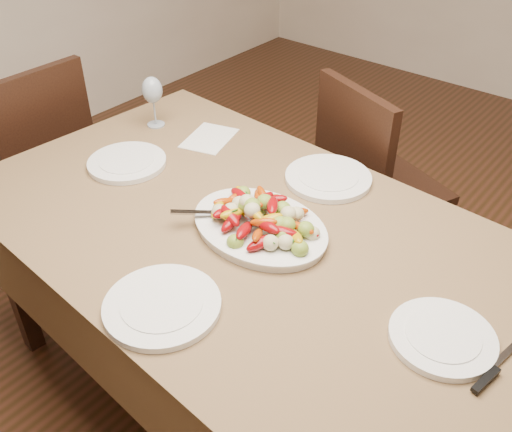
{
  "coord_description": "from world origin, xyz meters",
  "views": [
    {
      "loc": [
        0.65,
        -1.16,
        1.76
      ],
      "look_at": [
        -0.17,
        -0.17,
        0.82
      ],
      "focal_mm": 40.0,
      "sensor_mm": 36.0,
      "label": 1
    }
  ],
  "objects_px": {
    "chair_far": "(384,188)",
    "chair_left": "(31,165)",
    "serving_platter": "(260,228)",
    "plate_right": "(442,338)",
    "dining_table": "(256,325)",
    "plate_left": "(127,163)",
    "wine_glass": "(153,100)",
    "plate_near": "(162,306)",
    "plate_far": "(328,178)"
  },
  "relations": [
    {
      "from": "plate_near",
      "to": "chair_far",
      "type": "bearing_deg",
      "value": 91.44
    },
    {
      "from": "chair_far",
      "to": "chair_left",
      "type": "height_order",
      "value": "same"
    },
    {
      "from": "plate_right",
      "to": "plate_near",
      "type": "xyz_separation_m",
      "value": [
        -0.57,
        -0.34,
        0.0
      ]
    },
    {
      "from": "serving_platter",
      "to": "plate_near",
      "type": "bearing_deg",
      "value": -88.43
    },
    {
      "from": "plate_left",
      "to": "plate_far",
      "type": "bearing_deg",
      "value": 31.2
    },
    {
      "from": "dining_table",
      "to": "plate_right",
      "type": "height_order",
      "value": "plate_right"
    },
    {
      "from": "chair_far",
      "to": "dining_table",
      "type": "bearing_deg",
      "value": 112.8
    },
    {
      "from": "plate_left",
      "to": "dining_table",
      "type": "bearing_deg",
      "value": -1.51
    },
    {
      "from": "plate_near",
      "to": "plate_left",
      "type": "bearing_deg",
      "value": 146.6
    },
    {
      "from": "chair_left",
      "to": "wine_glass",
      "type": "relative_size",
      "value": 4.64
    },
    {
      "from": "plate_left",
      "to": "wine_glass",
      "type": "distance_m",
      "value": 0.31
    },
    {
      "from": "chair_far",
      "to": "plate_near",
      "type": "bearing_deg",
      "value": 113.05
    },
    {
      "from": "plate_right",
      "to": "wine_glass",
      "type": "height_order",
      "value": "wine_glass"
    },
    {
      "from": "plate_far",
      "to": "wine_glass",
      "type": "height_order",
      "value": "wine_glass"
    },
    {
      "from": "chair_far",
      "to": "plate_left",
      "type": "xyz_separation_m",
      "value": [
        -0.56,
        -0.83,
        0.29
      ]
    },
    {
      "from": "chair_left",
      "to": "wine_glass",
      "type": "height_order",
      "value": "wine_glass"
    },
    {
      "from": "plate_left",
      "to": "wine_glass",
      "type": "relative_size",
      "value": 1.29
    },
    {
      "from": "dining_table",
      "to": "wine_glass",
      "type": "height_order",
      "value": "wine_glass"
    },
    {
      "from": "wine_glass",
      "to": "plate_far",
      "type": "bearing_deg",
      "value": 7.05
    },
    {
      "from": "dining_table",
      "to": "plate_left",
      "type": "bearing_deg",
      "value": 178.49
    },
    {
      "from": "plate_left",
      "to": "wine_glass",
      "type": "height_order",
      "value": "wine_glass"
    },
    {
      "from": "plate_left",
      "to": "wine_glass",
      "type": "bearing_deg",
      "value": 118.56
    },
    {
      "from": "plate_left",
      "to": "plate_near",
      "type": "height_order",
      "value": "same"
    },
    {
      "from": "serving_platter",
      "to": "plate_far",
      "type": "distance_m",
      "value": 0.35
    },
    {
      "from": "wine_glass",
      "to": "chair_far",
      "type": "bearing_deg",
      "value": 38.99
    },
    {
      "from": "dining_table",
      "to": "serving_platter",
      "type": "xyz_separation_m",
      "value": [
        0.0,
        0.01,
        0.39
      ]
    },
    {
      "from": "chair_far",
      "to": "plate_right",
      "type": "relative_size",
      "value": 3.9
    },
    {
      "from": "chair_far",
      "to": "wine_glass",
      "type": "height_order",
      "value": "wine_glass"
    },
    {
      "from": "chair_left",
      "to": "serving_platter",
      "type": "bearing_deg",
      "value": 88.85
    },
    {
      "from": "chair_far",
      "to": "chair_left",
      "type": "relative_size",
      "value": 1.0
    },
    {
      "from": "serving_platter",
      "to": "plate_right",
      "type": "relative_size",
      "value": 1.69
    },
    {
      "from": "dining_table",
      "to": "plate_left",
      "type": "distance_m",
      "value": 0.7
    },
    {
      "from": "chair_left",
      "to": "dining_table",
      "type": "bearing_deg",
      "value": 88.26
    },
    {
      "from": "dining_table",
      "to": "chair_left",
      "type": "xyz_separation_m",
      "value": [
        -1.3,
        0.03,
        0.1
      ]
    },
    {
      "from": "plate_right",
      "to": "plate_near",
      "type": "relative_size",
      "value": 0.85
    },
    {
      "from": "plate_right",
      "to": "wine_glass",
      "type": "xyz_separation_m",
      "value": [
        -1.31,
        0.32,
        0.09
      ]
    },
    {
      "from": "dining_table",
      "to": "plate_far",
      "type": "xyz_separation_m",
      "value": [
        0.0,
        0.37,
        0.39
      ]
    },
    {
      "from": "chair_far",
      "to": "serving_platter",
      "type": "distance_m",
      "value": 0.89
    },
    {
      "from": "plate_left",
      "to": "plate_right",
      "type": "relative_size",
      "value": 1.08
    },
    {
      "from": "dining_table",
      "to": "chair_far",
      "type": "distance_m",
      "value": 0.85
    },
    {
      "from": "chair_left",
      "to": "plate_right",
      "type": "xyz_separation_m",
      "value": [
        1.88,
        -0.07,
        0.29
      ]
    },
    {
      "from": "chair_left",
      "to": "wine_glass",
      "type": "distance_m",
      "value": 0.74
    },
    {
      "from": "plate_right",
      "to": "plate_far",
      "type": "relative_size",
      "value": 0.87
    },
    {
      "from": "chair_left",
      "to": "plate_far",
      "type": "bearing_deg",
      "value": 104.13
    },
    {
      "from": "dining_table",
      "to": "serving_platter",
      "type": "relative_size",
      "value": 4.45
    },
    {
      "from": "dining_table",
      "to": "wine_glass",
      "type": "xyz_separation_m",
      "value": [
        -0.72,
        0.28,
        0.48
      ]
    },
    {
      "from": "serving_platter",
      "to": "plate_far",
      "type": "relative_size",
      "value": 1.47
    },
    {
      "from": "plate_left",
      "to": "plate_far",
      "type": "distance_m",
      "value": 0.68
    },
    {
      "from": "dining_table",
      "to": "plate_near",
      "type": "xyz_separation_m",
      "value": [
        0.01,
        -0.38,
        0.39
      ]
    },
    {
      "from": "wine_glass",
      "to": "chair_left",
      "type": "bearing_deg",
      "value": -156.88
    }
  ]
}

